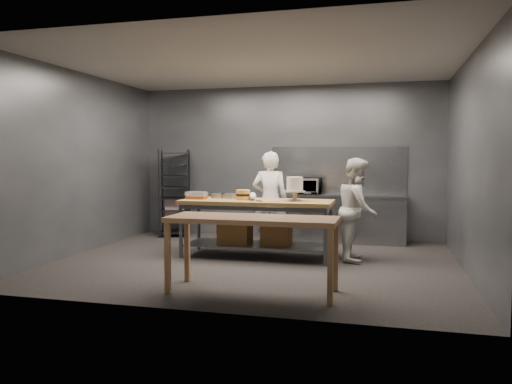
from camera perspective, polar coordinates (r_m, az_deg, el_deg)
ground at (r=7.68m, az=-0.06°, el=-8.02°), size 6.00×6.00×0.00m
back_wall at (r=9.95m, az=3.57°, el=3.43°), size 6.00×0.04×3.00m
work_table at (r=7.99m, az=-0.11°, el=-3.39°), size 2.40×0.90×0.92m
near_counter at (r=5.88m, az=-0.42°, el=-3.69°), size 2.00×0.70×0.90m
back_counter at (r=9.56m, az=9.08°, el=-2.94°), size 2.60×0.60×0.90m
splashback_panel at (r=9.80m, az=9.30°, el=2.50°), size 2.60×0.02×0.90m
speed_rack at (r=10.27m, az=-9.28°, el=-0.19°), size 0.78×0.81×1.75m
chef_behind at (r=8.64m, az=1.61°, el=-0.97°), size 0.66×0.47×1.70m
chef_right at (r=7.89m, az=11.53°, el=-1.94°), size 0.61×0.78×1.59m
microwave at (r=9.58m, az=5.79°, el=0.70°), size 0.54×0.37×0.30m
frosted_cake_stand at (r=7.76m, az=4.45°, el=0.70°), size 0.34×0.34×0.37m
layer_cake at (r=7.96m, az=-1.49°, el=-0.32°), size 0.23×0.23×0.16m
cake_pans at (r=8.35m, az=-4.74°, el=-0.42°), size 0.79×0.32×0.07m
piping_bag at (r=7.77m, az=-0.37°, el=-0.57°), size 0.22×0.40×0.12m
offset_spatula at (r=7.64m, az=0.99°, el=-1.07°), size 0.36×0.02×0.02m
pastry_clamshells at (r=8.26m, az=-6.83°, el=-0.35°), size 0.39×0.37×0.11m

